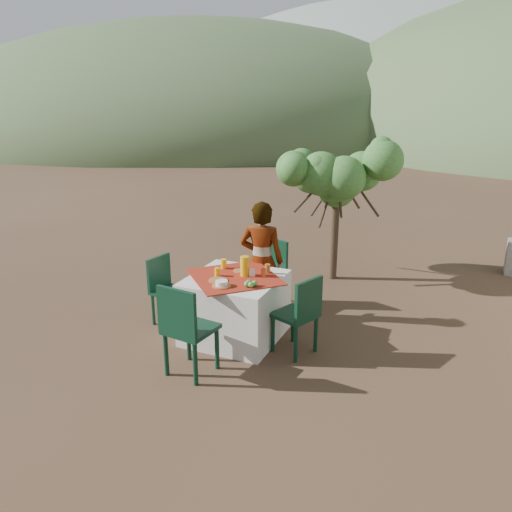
{
  "coord_description": "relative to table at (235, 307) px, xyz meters",
  "views": [
    {
      "loc": [
        1.66,
        -5.23,
        2.72
      ],
      "look_at": [
        -0.62,
        -0.01,
        0.9
      ],
      "focal_mm": 35.0,
      "sensor_mm": 36.0,
      "label": 1
    }
  ],
  "objects": [
    {
      "name": "ground",
      "position": [
        0.71,
        0.41,
        -0.38
      ],
      "size": [
        160.0,
        160.0,
        0.0
      ],
      "primitive_type": "plane",
      "color": "#3B291B",
      "rests_on": "ground"
    },
    {
      "name": "table",
      "position": [
        0.0,
        0.0,
        0.0
      ],
      "size": [
        1.3,
        1.3,
        0.76
      ],
      "color": "silver",
      "rests_on": "ground"
    },
    {
      "name": "chair_far",
      "position": [
        0.02,
        1.01,
        0.13
      ],
      "size": [
        0.55,
        0.55,
        0.92
      ],
      "rotation": [
        0.0,
        0.0,
        -0.35
      ],
      "color": "black",
      "rests_on": "ground"
    },
    {
      "name": "chair_near",
      "position": [
        -0.07,
        -0.98,
        0.17
      ],
      "size": [
        0.51,
        0.51,
        0.99
      ],
      "rotation": [
        0.0,
        0.0,
        3.02
      ],
      "color": "black",
      "rests_on": "ground"
    },
    {
      "name": "chair_left",
      "position": [
        -0.97,
        0.04,
        0.09
      ],
      "size": [
        0.45,
        0.45,
        0.85
      ],
      "rotation": [
        0.0,
        0.0,
        1.42
      ],
      "color": "black",
      "rests_on": "ground"
    },
    {
      "name": "chair_right",
      "position": [
        0.83,
        -0.09,
        0.12
      ],
      "size": [
        0.54,
        0.54,
        0.9
      ],
      "rotation": [
        0.0,
        0.0,
        4.33
      ],
      "color": "black",
      "rests_on": "ground"
    },
    {
      "name": "person",
      "position": [
        0.06,
        0.65,
        0.38
      ],
      "size": [
        0.61,
        0.46,
        1.52
      ],
      "primitive_type": "imported",
      "rotation": [
        0.0,
        0.0,
        3.31
      ],
      "color": "#8C6651",
      "rests_on": "ground"
    },
    {
      "name": "shrub_tree",
      "position": [
        0.58,
        2.49,
        1.13
      ],
      "size": [
        1.62,
        1.59,
        1.91
      ],
      "color": "#3F311F",
      "rests_on": "ground"
    },
    {
      "name": "hill_near_left",
      "position": [
        -17.29,
        30.41,
        -0.38
      ],
      "size": [
        40.0,
        40.0,
        16.0
      ],
      "primitive_type": "ellipsoid",
      "color": "#354B2A",
      "rests_on": "ground"
    },
    {
      "name": "hill_far_center",
      "position": [
        -3.29,
        52.41,
        -0.38
      ],
      "size": [
        60.0,
        60.0,
        24.0
      ],
      "primitive_type": "ellipsoid",
      "color": "slate",
      "rests_on": "ground"
    },
    {
      "name": "plate_far",
      "position": [
        -0.0,
        0.2,
        0.39
      ],
      "size": [
        0.2,
        0.2,
        0.01
      ],
      "primitive_type": "cylinder",
      "color": "brown",
      "rests_on": "table"
    },
    {
      "name": "plate_near",
      "position": [
        -0.11,
        -0.21,
        0.39
      ],
      "size": [
        0.21,
        0.21,
        0.01
      ],
      "primitive_type": "cylinder",
      "color": "brown",
      "rests_on": "table"
    },
    {
      "name": "glass_far",
      "position": [
        -0.24,
        0.2,
        0.44
      ],
      "size": [
        0.07,
        0.07,
        0.12
      ],
      "primitive_type": "cylinder",
      "color": "#F5AE0F",
      "rests_on": "table"
    },
    {
      "name": "glass_near",
      "position": [
        -0.19,
        -0.07,
        0.43
      ],
      "size": [
        0.06,
        0.06,
        0.1
      ],
      "primitive_type": "cylinder",
      "color": "#F5AE0F",
      "rests_on": "table"
    },
    {
      "name": "juice_pitcher",
      "position": [
        0.1,
        0.07,
        0.5
      ],
      "size": [
        0.1,
        0.1,
        0.23
      ],
      "primitive_type": "cylinder",
      "color": "#F5AE0F",
      "rests_on": "table"
    },
    {
      "name": "bowl_plate",
      "position": [
        0.01,
        -0.34,
        0.39
      ],
      "size": [
        0.21,
        0.21,
        0.01
      ],
      "primitive_type": "cylinder",
      "color": "brown",
      "rests_on": "table"
    },
    {
      "name": "white_bowl",
      "position": [
        0.01,
        -0.34,
        0.42
      ],
      "size": [
        0.14,
        0.14,
        0.05
      ],
      "primitive_type": "cylinder",
      "color": "white",
      "rests_on": "bowl_plate"
    },
    {
      "name": "jar_left",
      "position": [
        0.3,
        0.13,
        0.43
      ],
      "size": [
        0.06,
        0.06,
        0.09
      ],
      "primitive_type": "cylinder",
      "color": "#BE5921",
      "rests_on": "table"
    },
    {
      "name": "jar_right",
      "position": [
        0.3,
        0.27,
        0.43
      ],
      "size": [
        0.07,
        0.07,
        0.1
      ],
      "primitive_type": "cylinder",
      "color": "#BE5921",
      "rests_on": "table"
    },
    {
      "name": "napkin_holder",
      "position": [
        0.18,
        0.09,
        0.43
      ],
      "size": [
        0.07,
        0.06,
        0.09
      ],
      "primitive_type": "cube",
      "rotation": [
        0.0,
        0.0,
        0.28
      ],
      "color": "white",
      "rests_on": "table"
    },
    {
      "name": "fruit_cluster",
      "position": [
        0.3,
        -0.22,
        0.42
      ],
      "size": [
        0.13,
        0.12,
        0.07
      ],
      "color": "#519536",
      "rests_on": "table"
    }
  ]
}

